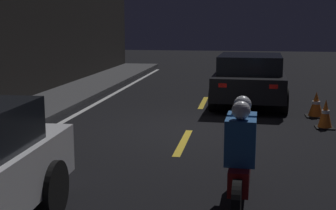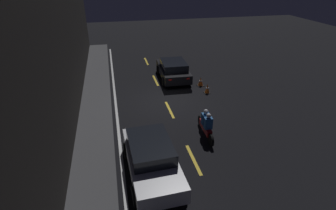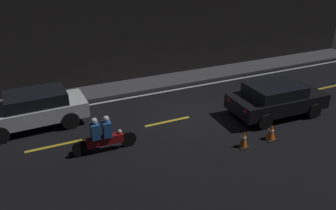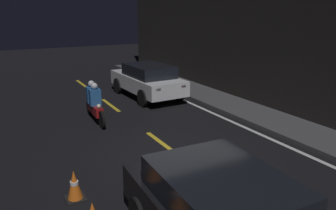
% 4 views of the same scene
% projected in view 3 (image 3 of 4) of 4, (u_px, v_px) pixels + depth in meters
% --- Properties ---
extents(ground_plane, '(56.00, 56.00, 0.00)m').
position_uv_depth(ground_plane, '(189.00, 117.00, 13.86)').
color(ground_plane, black).
extents(raised_curb, '(28.00, 1.74, 0.15)m').
position_uv_depth(raised_curb, '(153.00, 83.00, 17.20)').
color(raised_curb, '#424244').
rests_on(raised_curb, ground).
extents(building_front, '(28.00, 0.30, 7.01)m').
position_uv_depth(building_front, '(144.00, 14.00, 16.59)').
color(building_front, black).
rests_on(building_front, ground).
extents(lane_dash_b, '(2.00, 0.14, 0.01)m').
position_uv_depth(lane_dash_b, '(54.00, 146.00, 11.80)').
color(lane_dash_b, gold).
rests_on(lane_dash_b, ground).
extents(lane_dash_c, '(2.00, 0.14, 0.01)m').
position_uv_depth(lane_dash_c, '(168.00, 122.00, 13.49)').
color(lane_dash_c, gold).
rests_on(lane_dash_c, ground).
extents(lane_dash_d, '(2.00, 0.14, 0.01)m').
position_uv_depth(lane_dash_d, '(256.00, 103.00, 15.18)').
color(lane_dash_d, gold).
rests_on(lane_dash_d, ground).
extents(lane_dash_e, '(2.00, 0.14, 0.01)m').
position_uv_depth(lane_dash_e, '(326.00, 87.00, 16.87)').
color(lane_dash_e, gold).
rests_on(lane_dash_e, ground).
extents(lane_solid_kerb, '(25.20, 0.14, 0.01)m').
position_uv_depth(lane_solid_kerb, '(161.00, 92.00, 16.31)').
color(lane_solid_kerb, silver).
rests_on(lane_solid_kerb, ground).
extents(sedan_white, '(4.15, 1.98, 1.44)m').
position_uv_depth(sedan_white, '(33.00, 108.00, 12.83)').
color(sedan_white, silver).
rests_on(sedan_white, ground).
extents(van_black, '(4.11, 2.08, 1.39)m').
position_uv_depth(van_black, '(276.00, 98.00, 13.78)').
color(van_black, black).
rests_on(van_black, ground).
extents(motorcycle, '(2.25, 0.39, 1.36)m').
position_uv_depth(motorcycle, '(103.00, 136.00, 11.22)').
color(motorcycle, black).
rests_on(motorcycle, ground).
extents(traffic_cone_near, '(0.39, 0.39, 0.64)m').
position_uv_depth(traffic_cone_near, '(244.00, 139.00, 11.63)').
color(traffic_cone_near, black).
rests_on(traffic_cone_near, ground).
extents(traffic_cone_mid, '(0.45, 0.45, 0.62)m').
position_uv_depth(traffic_cone_mid, '(271.00, 132.00, 12.11)').
color(traffic_cone_mid, black).
rests_on(traffic_cone_mid, ground).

